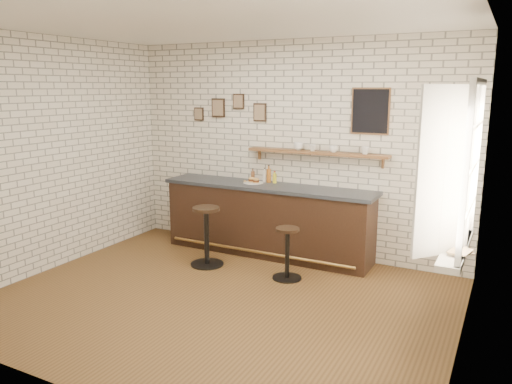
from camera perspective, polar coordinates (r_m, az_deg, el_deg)
ground at (r=5.77m, az=-4.19°, el=-12.23°), size 5.00×5.00×0.00m
bar_counter at (r=7.11m, az=1.31°, el=-3.16°), size 3.10×0.65×1.01m
sandwich_plate at (r=7.13m, az=-0.30°, el=1.09°), size 0.28×0.28×0.01m
ciabatta_sandwich at (r=7.12m, az=-0.24°, el=1.38°), size 0.21×0.15×0.06m
potato_chips at (r=7.14m, az=-0.41°, el=1.16°), size 0.26×0.19×0.00m
bitters_bottle_brown at (r=7.28m, az=-0.37°, el=1.86°), size 0.06×0.06×0.19m
bitters_bottle_white at (r=7.19m, az=0.98°, el=1.81°), size 0.05×0.05×0.21m
bitters_bottle_amber at (r=7.16m, az=1.46°, el=1.91°), size 0.06×0.06×0.25m
condiment_bottle_yellow at (r=7.12m, az=2.14°, el=1.61°), size 0.05×0.05×0.17m
bar_stool_left at (r=6.71m, az=-5.68°, el=-4.83°), size 0.45×0.45×0.80m
bar_stool_right at (r=6.25m, az=3.59°, el=-6.81°), size 0.38×0.38×0.66m
wall_shelf at (r=6.86m, az=6.88°, el=4.47°), size 2.00×0.18×0.18m
shelf_cup_a at (r=6.94m, az=4.89°, el=5.22°), size 0.19×0.19×0.11m
shelf_cup_b at (r=6.87m, az=6.50°, el=5.04°), size 0.13×0.13×0.09m
shelf_cup_c at (r=6.77m, az=8.86°, el=4.89°), size 0.13×0.13×0.09m
shelf_cup_d at (r=6.64m, az=12.36°, el=4.66°), size 0.13×0.13×0.10m
back_wall_decor at (r=6.95m, az=5.87°, el=9.29°), size 2.96×0.02×0.56m
window_sill at (r=5.00m, az=21.90°, el=-5.91°), size 0.20×1.35×0.06m
casement_window at (r=4.84m, az=22.08°, el=2.64°), size 0.40×1.30×1.56m
book_lower at (r=4.75m, az=21.38°, el=-6.27°), size 0.25×0.28×0.02m
book_upper at (r=4.72m, az=21.36°, el=-6.15°), size 0.21×0.26×0.02m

